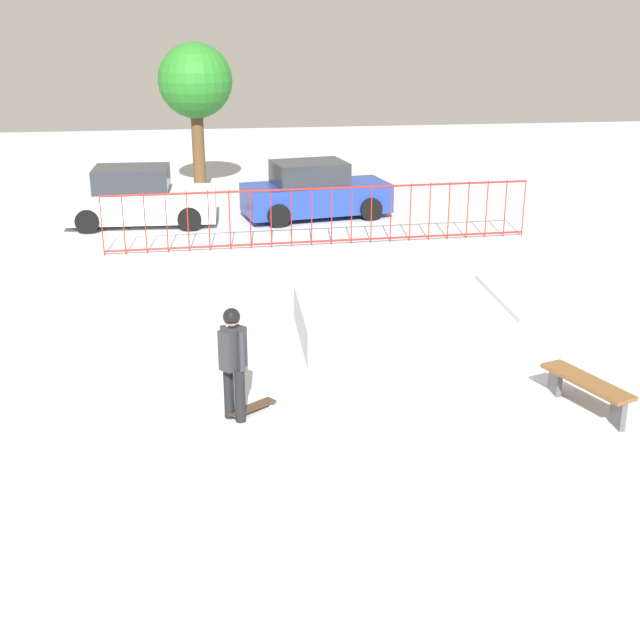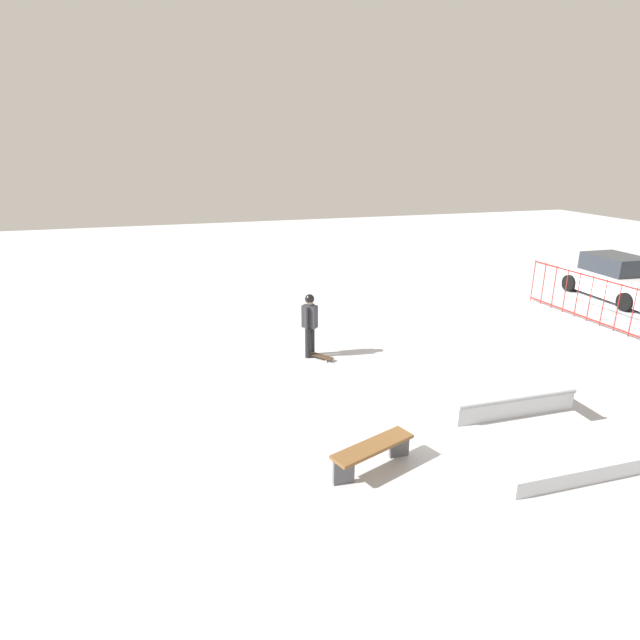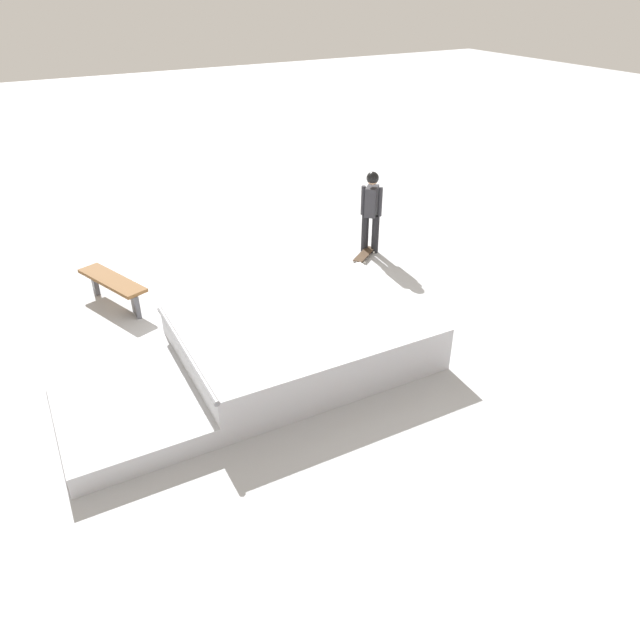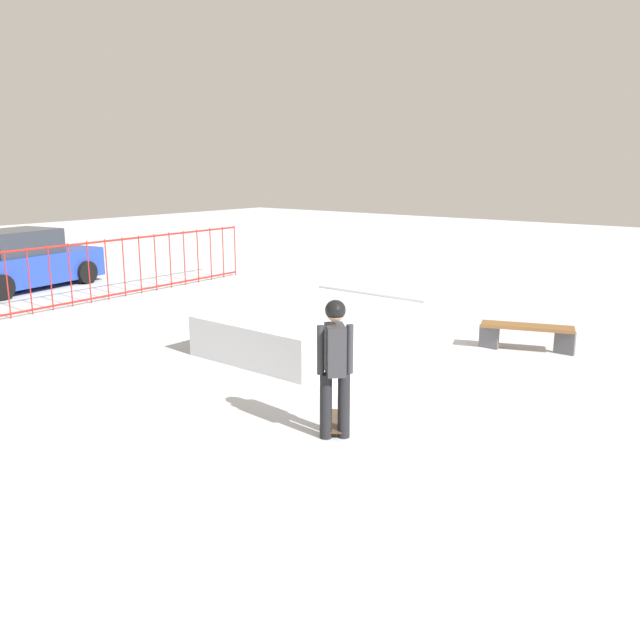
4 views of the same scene
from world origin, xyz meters
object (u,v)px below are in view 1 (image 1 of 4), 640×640
object	(u,v)px
park_bench	(586,387)
parked_car_blue	(314,192)
skateboard	(252,407)
skater	(233,356)
skate_ramp	(425,322)
distant_tree	(195,83)
parked_car_white	(139,199)

from	to	relation	value
park_bench	parked_car_blue	world-z (taller)	parked_car_blue
skateboard	skater	bearing A→B (deg)	1.92
skate_ramp	parked_car_blue	size ratio (longest dim) A/B	1.26
skateboard	park_bench	bearing A→B (deg)	137.51
skater	distant_tree	distance (m)	16.84
skater	parked_car_white	bearing A→B (deg)	-125.46
skate_ramp	skater	size ratio (longest dim) A/B	3.16
skateboard	parked_car_blue	distance (m)	12.71
skate_ramp	parked_car_blue	world-z (taller)	parked_car_blue
skateboard	parked_car_blue	world-z (taller)	parked_car_blue
park_bench	distant_tree	size ratio (longest dim) A/B	0.35
park_bench	parked_car_white	bearing A→B (deg)	119.97
skater	park_bench	bearing A→B (deg)	130.96
parked_car_blue	skateboard	bearing A→B (deg)	-111.72
skater	skate_ramp	bearing A→B (deg)	173.39
skateboard	distant_tree	xyz separation A→B (m)	(-0.71, 16.45, 3.38)
skateboard	parked_car_white	bearing A→B (deg)	-115.07
skater	parked_car_blue	size ratio (longest dim) A/B	0.40
skater	skateboard	world-z (taller)	skater
skate_ramp	distant_tree	size ratio (longest dim) A/B	1.16
park_bench	parked_car_blue	xyz separation A→B (m)	(-2.43, 12.99, 0.37)
skate_ramp	distant_tree	distance (m)	14.72
skateboard	park_bench	size ratio (longest dim) A/B	0.47
parked_car_blue	distant_tree	bearing A→B (deg)	118.76
parked_car_white	skater	bearing A→B (deg)	-78.42
park_bench	skateboard	bearing A→B (deg)	173.62
skateboard	parked_car_white	world-z (taller)	parked_car_white
parked_car_white	distant_tree	xyz separation A→B (m)	(1.67, 4.26, 2.73)
parked_car_white	parked_car_blue	size ratio (longest dim) A/B	0.96
skater	park_bench	size ratio (longest dim) A/B	1.05
skate_ramp	park_bench	distance (m)	3.60
skater	parked_car_blue	xyz separation A→B (m)	(2.80, 12.64, -0.28)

